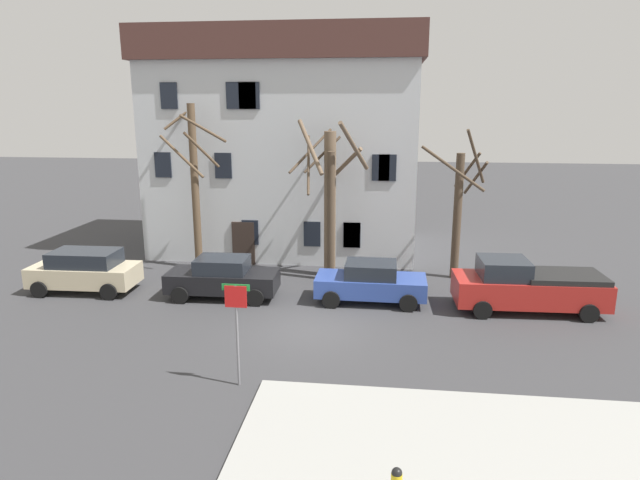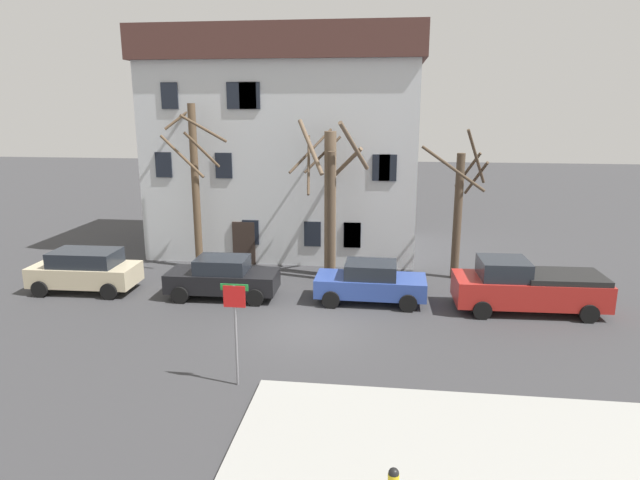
{
  "view_description": "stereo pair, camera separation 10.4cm",
  "coord_description": "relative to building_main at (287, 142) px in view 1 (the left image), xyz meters",
  "views": [
    {
      "loc": [
        2.41,
        -17.61,
        7.54
      ],
      "look_at": [
        -0.18,
        4.16,
        2.17
      ],
      "focal_mm": 30.77,
      "sensor_mm": 36.0,
      "label": 1
    },
    {
      "loc": [
        2.52,
        -17.6,
        7.54
      ],
      "look_at": [
        -0.18,
        4.16,
        2.17
      ],
      "focal_mm": 30.77,
      "sensor_mm": 36.0,
      "label": 2
    }
  ],
  "objects": [
    {
      "name": "ground_plane",
      "position": [
        2.79,
        -11.32,
        -5.66
      ],
      "size": [
        120.0,
        120.0,
        0.0
      ],
      "primitive_type": "plane",
      "color": "#38383A"
    },
    {
      "name": "building_main",
      "position": [
        0.0,
        0.0,
        0.0
      ],
      "size": [
        13.8,
        7.86,
        11.18
      ],
      "color": "silver",
      "rests_on": "ground_plane"
    },
    {
      "name": "tree_bare_near",
      "position": [
        -3.5,
        -4.62,
        -1.49
      ],
      "size": [
        3.16,
        3.17,
        8.16
      ],
      "color": "brown",
      "rests_on": "ground_plane"
    },
    {
      "name": "tree_bare_mid",
      "position": [
        2.85,
        -5.09,
        -2.09
      ],
      "size": [
        3.16,
        3.11,
        6.98
      ],
      "color": "brown",
      "rests_on": "ground_plane"
    },
    {
      "name": "tree_bare_far",
      "position": [
        2.79,
        -5.66,
        -2.43
      ],
      "size": [
        2.16,
        2.95,
        6.56
      ],
      "color": "#4C3D2D",
      "rests_on": "ground_plane"
    },
    {
      "name": "tree_bare_end",
      "position": [
        8.45,
        -4.78,
        -2.48
      ],
      "size": [
        2.89,
        2.89,
        6.64
      ],
      "color": "#4C3D2D",
      "rests_on": "ground_plane"
    },
    {
      "name": "car_beige_wagon",
      "position": [
        -7.07,
        -8.46,
        -4.75
      ],
      "size": [
        4.33,
        2.16,
        1.75
      ],
      "color": "#C6B793",
      "rests_on": "ground_plane"
    },
    {
      "name": "car_black_sedan",
      "position": [
        -1.17,
        -8.51,
        -4.83
      ],
      "size": [
        4.44,
        2.04,
        1.66
      ],
      "color": "black",
      "rests_on": "ground_plane"
    },
    {
      "name": "car_blue_sedan",
      "position": [
        4.76,
        -8.35,
        -4.85
      ],
      "size": [
        4.32,
        2.04,
        1.62
      ],
      "color": "#2D4799",
      "rests_on": "ground_plane"
    },
    {
      "name": "pickup_truck_red",
      "position": [
        10.63,
        -8.59,
        -4.7
      ],
      "size": [
        5.54,
        2.37,
        2.0
      ],
      "color": "#AD231E",
      "rests_on": "ground_plane"
    },
    {
      "name": "street_sign_pole",
      "position": [
        1.34,
        -15.46,
        -3.61
      ],
      "size": [
        0.76,
        0.07,
        2.94
      ],
      "color": "slate",
      "rests_on": "ground_plane"
    },
    {
      "name": "bicycle_leaning",
      "position": [
        -1.49,
        -6.73,
        -5.29
      ],
      "size": [
        1.74,
        0.32,
        1.03
      ],
      "color": "black",
      "rests_on": "ground_plane"
    }
  ]
}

